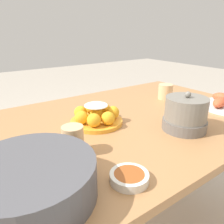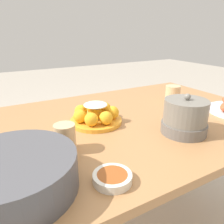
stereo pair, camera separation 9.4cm
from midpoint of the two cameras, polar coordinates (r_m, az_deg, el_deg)
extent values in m
cylinder|color=#A87547|center=(1.80, 15.38, -4.73)|extent=(0.06, 0.06, 0.69)
cube|color=#A87547|center=(0.99, 6.72, -2.56)|extent=(1.38, 0.90, 0.03)
cylinder|color=gold|center=(0.93, -1.33, -2.40)|extent=(0.22, 0.22, 0.02)
sphere|color=#F4A823|center=(0.89, -5.34, -1.18)|extent=(0.05, 0.05, 0.05)
sphere|color=#F4A823|center=(0.86, -2.28, -2.03)|extent=(0.05, 0.05, 0.05)
sphere|color=#F4A823|center=(0.87, 1.52, -1.66)|extent=(0.05, 0.05, 0.05)
sphere|color=#F4A823|center=(0.93, 2.97, -0.11)|extent=(0.05, 0.05, 0.05)
sphere|color=#F4A823|center=(0.98, 0.87, 0.91)|extent=(0.05, 0.05, 0.05)
sphere|color=#F4A823|center=(0.98, -2.29, 1.06)|extent=(0.05, 0.05, 0.05)
sphere|color=#F4A823|center=(0.95, -5.33, 0.17)|extent=(0.05, 0.05, 0.05)
ellipsoid|color=white|center=(0.91, -1.37, 1.82)|extent=(0.10, 0.10, 0.02)
sphere|color=#F4A823|center=(0.92, -1.35, -0.36)|extent=(0.05, 0.05, 0.05)
cylinder|color=#4C4C51|center=(0.58, -20.05, -15.17)|extent=(0.31, 0.31, 0.09)
cylinder|color=brown|center=(0.56, -20.56, -11.75)|extent=(0.25, 0.25, 0.01)
cylinder|color=silver|center=(0.59, 4.86, -16.93)|extent=(0.10, 0.10, 0.02)
cylinder|color=#9E4C1E|center=(0.59, 4.88, -16.27)|extent=(0.08, 0.08, 0.01)
cylinder|color=#DBB27F|center=(1.28, 17.64, 4.67)|extent=(0.08, 0.08, 0.08)
cylinder|color=#DBB27F|center=(0.71, -8.46, -6.82)|extent=(0.07, 0.07, 0.09)
cylinder|color=#66605B|center=(0.90, 21.11, -3.88)|extent=(0.17, 0.17, 0.04)
cylinder|color=slate|center=(0.87, 21.65, 0.08)|extent=(0.16, 0.16, 0.09)
sphere|color=slate|center=(0.86, 22.15, 3.66)|extent=(0.02, 0.02, 0.02)
camera|label=1|loc=(0.05, -87.14, 1.07)|focal=35.00mm
camera|label=2|loc=(0.05, 92.86, -1.07)|focal=35.00mm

